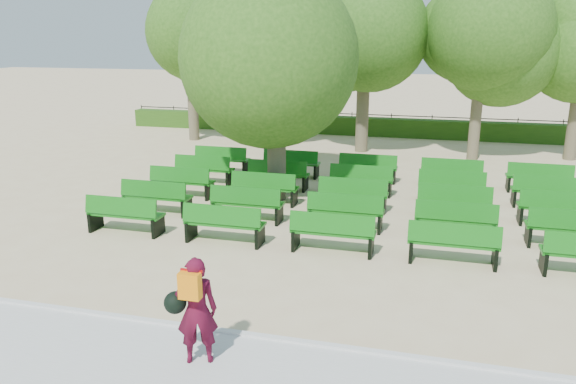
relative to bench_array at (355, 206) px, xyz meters
The scene contains 9 objects.
ground 1.74m from the bench_array, 126.49° to the right, with size 120.00×120.00×0.00m, color #CEB588.
paving 8.86m from the bench_array, 96.71° to the right, with size 30.00×2.20×0.06m, color silver.
curb 7.72m from the bench_array, 97.70° to the right, with size 30.00×0.12×0.10m, color silver.
hedge 12.65m from the bench_array, 94.70° to the left, with size 26.00×0.70×0.90m, color #2B5516.
fence 13.04m from the bench_array, 94.55° to the left, with size 26.00×0.10×1.02m, color black, non-canonical shape.
tree_line 8.66m from the bench_array, 96.86° to the left, with size 21.80×6.80×7.04m, color #36661B, non-canonical shape.
bench_array is the anchor object (origin of this frame).
tree_among 5.29m from the bench_array, 168.20° to the left, with size 5.14×5.14×7.07m.
person 8.71m from the bench_array, 98.18° to the right, with size 0.87×0.61×1.74m.
Camera 1 is at (3.14, -14.29, 5.00)m, focal length 35.00 mm.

